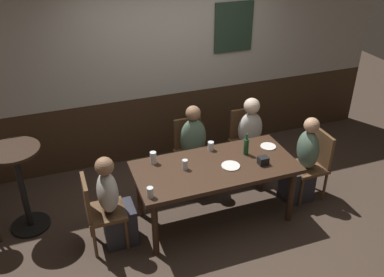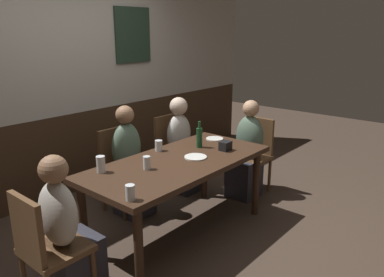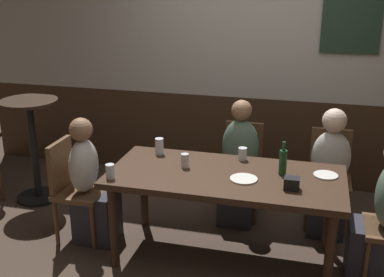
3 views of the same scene
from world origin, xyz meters
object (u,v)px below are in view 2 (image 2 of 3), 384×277
object	(u,v)px
plate_white_large	(196,157)
beer_glass_half	(101,165)
chair_mid_far	(120,165)
person_head_east	(247,157)
chair_head_east	(254,151)
beer_glass_tall	(159,146)
plate_white_small	(215,139)
pint_glass_stout	(147,164)
condiment_caddy	(225,146)
dining_table	(179,168)
person_head_west	(67,240)
person_mid_far	(130,169)
chair_head_west	(45,245)
beer_bottle_green	(199,137)
tumbler_water	(130,193)
person_right_far	(182,151)
chair_right_far	(172,147)

from	to	relation	value
plate_white_large	beer_glass_half	bearing A→B (deg)	155.33
chair_mid_far	person_head_east	world-z (taller)	person_head_east
chair_head_east	beer_glass_tall	world-z (taller)	chair_head_east
plate_white_large	plate_white_small	xyz separation A→B (m)	(0.60, 0.23, 0.00)
beer_glass_half	pint_glass_stout	xyz separation A→B (m)	(0.29, -0.24, -0.01)
person_head_east	condiment_caddy	xyz separation A→B (m)	(-0.65, -0.15, 0.32)
dining_table	chair_head_east	bearing A→B (deg)	0.00
person_head_west	condiment_caddy	size ratio (longest dim) A/B	10.01
person_head_west	plate_white_large	distance (m)	1.35
chair_mid_far	plate_white_small	size ratio (longest dim) A/B	4.74
person_mid_far	dining_table	bearing A→B (deg)	-90.00
chair_head_west	person_head_west	distance (m)	0.17
person_mid_far	condiment_caddy	xyz separation A→B (m)	(0.51, -0.83, 0.30)
condiment_caddy	dining_table	bearing A→B (deg)	163.23
beer_glass_half	beer_bottle_green	distance (m)	1.08
person_mid_far	plate_white_large	bearing A→B (deg)	-78.46
pint_glass_stout	beer_glass_half	bearing A→B (deg)	141.11
person_head_east	plate_white_large	world-z (taller)	person_head_east
chair_head_east	beer_glass_tall	xyz separation A→B (m)	(-1.25, 0.33, 0.29)
pint_glass_stout	plate_white_large	world-z (taller)	pint_glass_stout
beer_glass_tall	plate_white_small	xyz separation A→B (m)	(0.67, -0.17, -0.04)
tumbler_water	person_mid_far	bearing A→B (deg)	49.68
chair_head_east	plate_white_small	distance (m)	0.65
chair_head_east	plate_white_large	bearing A→B (deg)	-176.42
pint_glass_stout	tumbler_water	bearing A→B (deg)	-144.03
chair_head_west	person_mid_far	size ratio (longest dim) A/B	0.77
chair_head_west	beer_glass_tall	distance (m)	1.47
chair_head_east	beer_glass_half	distance (m)	2.01
chair_head_west	person_head_west	world-z (taller)	person_head_west
chair_head_west	plate_white_large	world-z (taller)	chair_head_west
person_right_far	beer_glass_half	world-z (taller)	person_right_far
chair_right_far	plate_white_large	bearing A→B (deg)	-125.44
beer_bottle_green	person_head_east	bearing A→B (deg)	-8.01
pint_glass_stout	person_head_east	bearing A→B (deg)	-1.97
person_right_far	plate_white_large	xyz separation A→B (m)	(-0.65, -0.75, 0.27)
dining_table	person_right_far	bearing A→B (deg)	40.11
chair_head_west	person_head_east	xyz separation A→B (m)	(2.49, 0.00, -0.03)
plate_white_large	person_mid_far	bearing A→B (deg)	101.54
chair_head_west	condiment_caddy	xyz separation A→B (m)	(1.84, -0.15, 0.29)
chair_head_east	dining_table	bearing A→B (deg)	180.00
plate_white_large	beer_glass_tall	bearing A→B (deg)	100.41
beer_glass_tall	chair_head_west	bearing A→B (deg)	-166.75
dining_table	beer_glass_half	distance (m)	0.71
person_head_east	person_head_west	bearing A→B (deg)	180.00
beer_glass_half	dining_table	bearing A→B (deg)	-24.43
beer_glass_tall	beer_glass_half	world-z (taller)	beer_glass_half
chair_head_west	beer_bottle_green	xyz separation A→B (m)	(1.75, 0.10, 0.35)
person_head_east	chair_mid_far	bearing A→B (deg)	144.23
chair_mid_far	person_right_far	distance (m)	0.82
person_mid_far	plate_white_small	size ratio (longest dim) A/B	6.20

